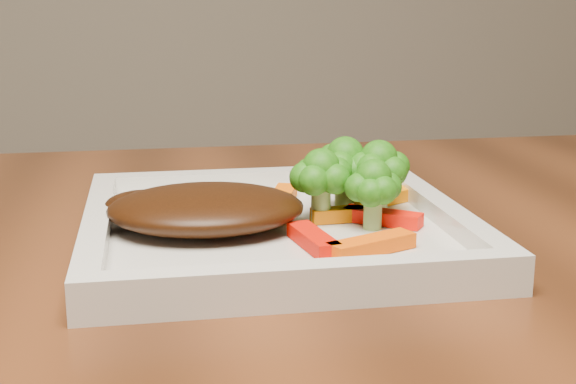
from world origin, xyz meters
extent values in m
cube|color=silver|center=(-0.19, -0.09, 0.76)|extent=(0.27, 0.27, 0.01)
ellipsoid|color=#351807|center=(-0.24, -0.08, 0.78)|extent=(0.15, 0.12, 0.03)
cube|color=#F05303|center=(-0.14, -0.16, 0.77)|extent=(0.06, 0.04, 0.01)
cube|color=red|center=(-0.17, -0.14, 0.77)|extent=(0.03, 0.06, 0.01)
cube|color=orange|center=(-0.10, -0.04, 0.77)|extent=(0.06, 0.04, 0.01)
cube|color=#FF6504|center=(-0.18, -0.03, 0.77)|extent=(0.03, 0.06, 0.01)
cube|color=#FF1204|center=(-0.11, -0.10, 0.77)|extent=(0.06, 0.05, 0.01)
cube|color=#D86603|center=(-0.14, -0.08, 0.77)|extent=(0.05, 0.02, 0.01)
camera|label=1|loc=(-0.28, -0.64, 0.93)|focal=50.00mm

